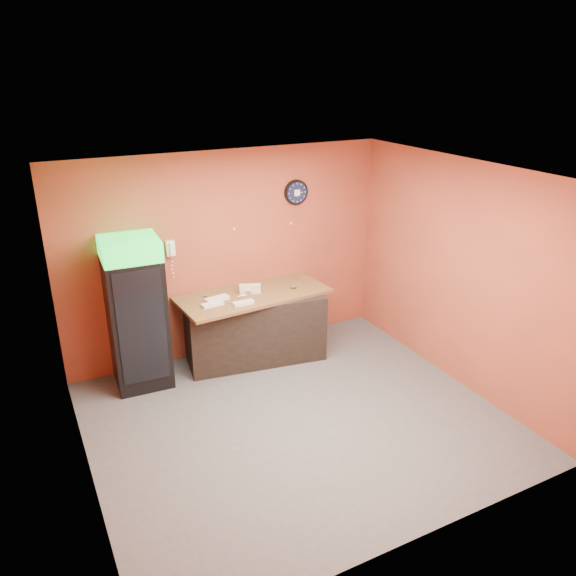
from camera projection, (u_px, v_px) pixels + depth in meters
floor at (297, 420)px, 6.44m from camera, size 4.50×4.50×0.00m
back_wall at (228, 255)px, 7.57m from camera, size 4.50×0.02×2.80m
left_wall at (73, 356)px, 4.97m from camera, size 0.02×4.00×2.80m
right_wall at (460, 274)px, 6.86m from camera, size 0.02×4.00×2.80m
ceiling at (298, 176)px, 5.39m from camera, size 4.50×4.00×0.02m
beverage_cooler at (138, 316)px, 6.85m from camera, size 0.71×0.72×1.91m
prep_counter at (254, 327)px, 7.66m from camera, size 1.93×1.08×0.91m
wall_clock at (296, 192)px, 7.69m from camera, size 0.35×0.06×0.35m
wall_phone at (170, 248)px, 7.11m from camera, size 0.11×0.10×0.20m
butcher_paper at (253, 294)px, 7.48m from camera, size 2.06×1.04×0.04m
sub_roll_stack at (250, 289)px, 7.46m from camera, size 0.30×0.19×0.12m
wrapped_sandwich_left at (212, 304)px, 7.08m from camera, size 0.28×0.13×0.04m
wrapped_sandwich_mid at (243, 303)px, 7.12m from camera, size 0.27×0.11×0.04m
wrapped_sandwich_right at (217, 299)px, 7.23m from camera, size 0.33×0.17×0.04m
kitchen_tool at (249, 293)px, 7.40m from camera, size 0.06×0.06×0.06m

